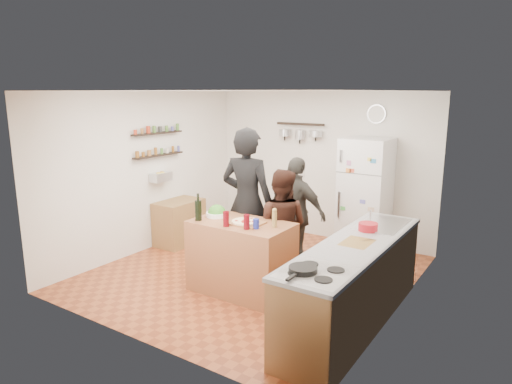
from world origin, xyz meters
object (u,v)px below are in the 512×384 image
Objects in this scene: salad_bowl at (217,214)px; side_table at (179,222)px; pepper_mill at (274,220)px; red_bowl at (368,227)px; wall_clock at (377,114)px; person_center at (280,226)px; skillet at (303,269)px; counter_run at (354,284)px; person_back at (296,213)px; fridge at (365,196)px; prep_island at (241,257)px; person_left at (247,203)px; wine_bottle at (198,210)px; salt_canister at (256,224)px.

salad_bowl is 1.87m from side_table.
pepper_mill is at bearing 0.00° from salad_bowl.
red_bowl is 2.54m from wall_clock.
skillet is (1.14, -1.56, 0.18)m from person_center.
counter_run reaches higher than side_table.
side_table is (-3.44, 0.97, -0.09)m from counter_run.
person_back is 2.46m from skillet.
fridge is at bearing -110.35° from person_back.
prep_island is at bearing 179.93° from counter_run.
person_left is at bearing 59.57° from person_back.
pepper_mill is at bearing 110.22° from person_back.
prep_island is 1.61m from red_bowl.
person_back is (0.17, 1.12, 0.35)m from prep_island.
pepper_mill is at bearing -20.89° from side_table.
red_bowl is (1.71, -0.02, -0.05)m from person_left.
skillet is 1.51m from red_bowl.
wine_bottle is at bearing -113.56° from wall_clock.
wall_clock is 3.63m from side_table.
pepper_mill is at bearing 48.58° from salt_canister.
prep_island is 6.70× the size of pepper_mill.
wall_clock is (0.74, 2.63, 1.69)m from prep_island.
salt_canister is 2.57m from side_table.
person_back reaches higher than person_center.
wine_bottle is 0.14× the size of fridge.
fridge is (-0.70, 1.80, -0.07)m from red_bowl.
fridge is at bearing -90.00° from wall_clock.
wall_clock is (1.01, 2.11, 1.13)m from person_left.
counter_run is (1.91, -0.05, -0.49)m from salad_bowl.
prep_island is 0.61× the size of person_left.
prep_island is 4.86× the size of skillet.
wall_clock reaches higher than pepper_mill.
fridge is at bearing 72.10° from prep_island.
person_center is (0.67, 0.49, -0.18)m from salad_bowl.
wine_bottle is at bearing -159.80° from red_bowl.
prep_island is 1.18m from person_back.
person_back reaches higher than salad_bowl.
person_left is 7.93× the size of skillet.
wall_clock reaches higher than person_back.
side_table is at bearing 140.70° from wine_bottle.
person_center is 0.85× the size of fridge.
side_table is (-3.34, 1.98, -0.58)m from skillet.
wall_clock is at bearing -105.24° from person_back.
prep_island is 4.47× the size of salad_bowl.
pepper_mill is 1.43m from skillet.
side_table is (-2.40, 0.92, -0.64)m from pepper_mill.
fridge is (-0.75, 2.30, 0.45)m from counter_run.
person_left is at bearing -14.91° from side_table.
wine_bottle is at bearing -39.30° from side_table.
counter_run is 1.46× the size of fridge.
wine_bottle is 2.07m from red_bowl.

